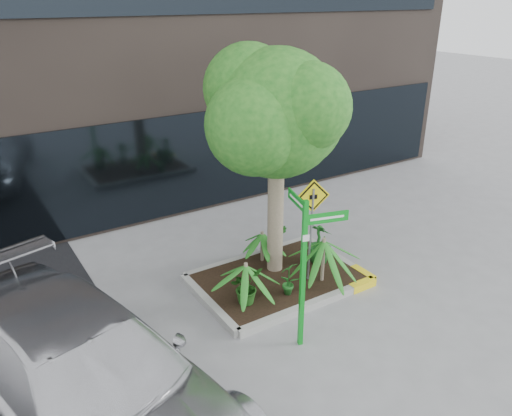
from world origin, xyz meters
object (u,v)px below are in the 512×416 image
tree (277,114)px  street_sign_post (305,258)px  cattle_sign (312,214)px  parked_car (86,378)px

tree → street_sign_post: size_ratio=1.78×
cattle_sign → street_sign_post: bearing=-114.9°
street_sign_post → cattle_sign: street_sign_post is taller
cattle_sign → tree: bearing=128.4°
tree → parked_car: (-4.37, -2.02, -2.57)m
parked_car → cattle_sign: 4.90m
tree → street_sign_post: (-0.86, -2.09, -1.79)m
street_sign_post → cattle_sign: 1.75m
tree → cattle_sign: (0.31, -0.79, -1.80)m
tree → cattle_sign: tree is taller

